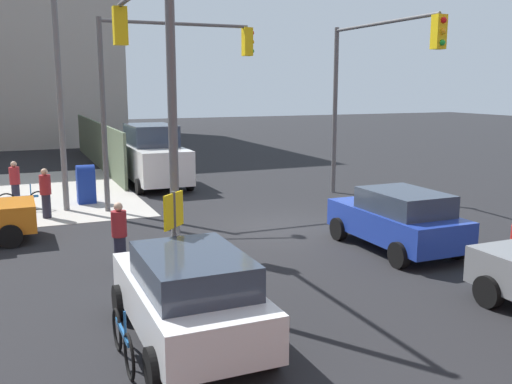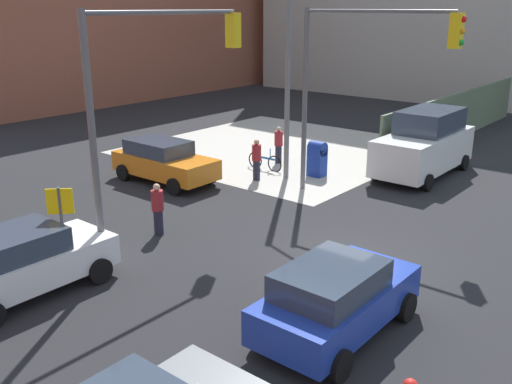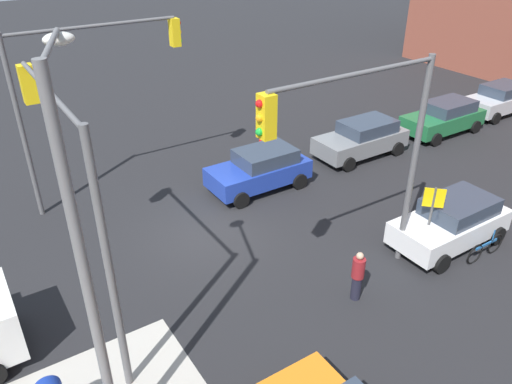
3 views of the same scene
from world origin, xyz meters
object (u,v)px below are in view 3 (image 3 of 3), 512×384
(hatchback_green, at_px, (444,117))
(street_lamp_corner, at_px, (83,247))
(fire_hydrant, at_px, (262,147))
(sedan_silver, at_px, (499,99))
(traffic_signal_se_corner, at_px, (86,79))
(hatchback_blue, at_px, (260,169))
(traffic_signal_nw_corner, at_px, (365,138))
(coupe_white, at_px, (452,221))
(coupe_gray, at_px, (362,138))
(bicycle_at_crosswalk, at_px, (485,248))
(pedestrian_crossing, at_px, (358,275))
(traffic_signal_ne_corner, at_px, (69,172))

(hatchback_green, bearing_deg, street_lamp_corner, 20.23)
(fire_hydrant, bearing_deg, sedan_silver, 170.25)
(traffic_signal_se_corner, height_order, hatchback_blue, traffic_signal_se_corner)
(traffic_signal_nw_corner, relative_size, coupe_white, 1.59)
(traffic_signal_se_corner, xyz_separation_m, coupe_gray, (-10.99, 2.62, -3.83))
(coupe_white, bearing_deg, coupe_gray, -109.47)
(street_lamp_corner, xyz_separation_m, hatchback_blue, (-8.41, -7.24, -3.86))
(traffic_signal_nw_corner, xyz_separation_m, bicycle_at_crosswalk, (-4.41, 1.50, -4.29))
(bicycle_at_crosswalk, bearing_deg, coupe_white, -75.46)
(traffic_signal_nw_corner, xyz_separation_m, street_lamp_corner, (7.47, 0.95, 0.07))
(traffic_signal_se_corner, xyz_separation_m, bicycle_at_crosswalk, (-8.91, 10.50, -4.33))
(coupe_white, height_order, hatchback_blue, same)
(fire_hydrant, distance_m, coupe_white, 9.16)
(traffic_signal_se_corner, relative_size, bicycle_at_crosswalk, 3.71)
(coupe_white, height_order, pedestrian_crossing, coupe_white)
(street_lamp_corner, bearing_deg, pedestrian_crossing, -177.98)
(hatchback_blue, distance_m, hatchback_green, 10.82)
(traffic_signal_ne_corner, bearing_deg, street_lamp_corner, 79.34)
(bicycle_at_crosswalk, bearing_deg, hatchback_green, -133.87)
(hatchback_blue, bearing_deg, sedan_silver, -179.93)
(coupe_white, bearing_deg, traffic_signal_se_corner, -47.30)
(coupe_gray, bearing_deg, bicycle_at_crosswalk, 75.28)
(traffic_signal_se_corner, height_order, sedan_silver, traffic_signal_se_corner)
(traffic_signal_nw_corner, xyz_separation_m, traffic_signal_se_corner, (4.50, -9.00, 0.04))
(hatchback_blue, relative_size, bicycle_at_crosswalk, 2.30)
(traffic_signal_se_corner, relative_size, traffic_signal_ne_corner, 1.00)
(traffic_signal_ne_corner, height_order, fire_hydrant, traffic_signal_ne_corner)
(traffic_signal_se_corner, bearing_deg, hatchback_blue, 153.54)
(traffic_signal_ne_corner, xyz_separation_m, hatchback_blue, (-7.83, -4.15, -3.80))
(traffic_signal_ne_corner, distance_m, hatchback_green, 19.44)
(sedan_silver, bearing_deg, traffic_signal_se_corner, -7.29)
(coupe_gray, height_order, coupe_white, same)
(traffic_signal_se_corner, bearing_deg, traffic_signal_ne_corner, 70.79)
(hatchback_green, bearing_deg, coupe_gray, -2.71)
(street_lamp_corner, relative_size, hatchback_blue, 1.99)
(street_lamp_corner, distance_m, hatchback_blue, 11.75)
(traffic_signal_ne_corner, xyz_separation_m, pedestrian_crossing, (-6.50, 2.84, -3.82))
(hatchback_green, bearing_deg, hatchback_blue, -0.84)
(traffic_signal_se_corner, bearing_deg, fire_hydrant, 177.58)
(pedestrian_crossing, distance_m, bicycle_at_crosswalk, 4.89)
(traffic_signal_ne_corner, distance_m, coupe_white, 11.90)
(traffic_signal_ne_corner, xyz_separation_m, street_lamp_corner, (0.58, 3.09, 0.06))
(street_lamp_corner, distance_m, sedan_silver, 25.35)
(fire_hydrant, xyz_separation_m, hatchback_green, (-9.14, 2.57, 0.36))
(traffic_signal_nw_corner, xyz_separation_m, coupe_gray, (-6.48, -6.38, -3.79))
(coupe_gray, xyz_separation_m, hatchback_green, (-5.27, 0.25, 0.00))
(fire_hydrant, height_order, hatchback_blue, hatchback_blue)
(traffic_signal_se_corner, distance_m, hatchback_green, 16.94)
(fire_hydrant, relative_size, coupe_white, 0.23)
(pedestrian_crossing, bearing_deg, street_lamp_corner, -38.16)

